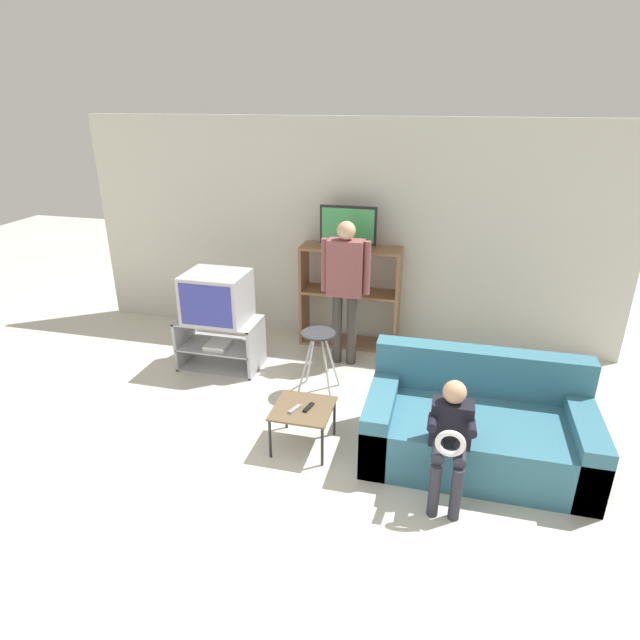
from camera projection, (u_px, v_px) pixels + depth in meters
name	position (u px, v px, depth m)	size (l,w,h in m)	color
ground_plane	(222.00, 565.00, 3.45)	(18.00, 18.00, 0.00)	beige
wall_back	(344.00, 233.00, 6.30)	(6.40, 0.06, 2.60)	beige
tv_stand	(220.00, 343.00, 5.90)	(0.88, 0.51, 0.56)	#A8A8AD
television_main	(217.00, 297.00, 5.69)	(0.65, 0.56, 0.53)	#B2B2B7
media_shelf	(350.00, 296.00, 6.31)	(1.16, 0.37, 1.21)	#8E6642
television_flat	(348.00, 228.00, 5.97)	(0.64, 0.20, 0.47)	black
folding_stool	(318.00, 345.00, 5.27)	(0.38, 0.38, 0.67)	#B7B7BC
snack_table	(303.00, 412.00, 4.50)	(0.49, 0.49, 0.38)	brown
remote_control_black	(309.00, 407.00, 4.47)	(0.04, 0.14, 0.02)	black
remote_control_white	(295.00, 409.00, 4.45)	(0.04, 0.14, 0.02)	gray
couch	(477.00, 427.00, 4.40)	(1.79, 0.99, 0.83)	teal
person_standing_adult	(345.00, 280.00, 5.71)	(0.53, 0.20, 1.61)	#3D3833
person_seated_child	(450.00, 434.00, 3.83)	(0.33, 0.43, 0.94)	#2D2D38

